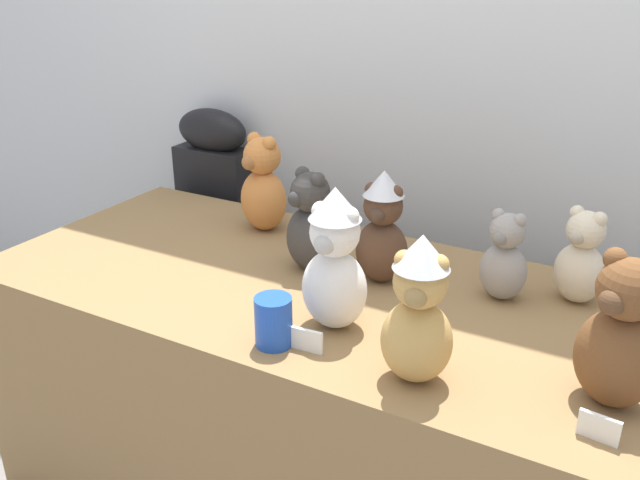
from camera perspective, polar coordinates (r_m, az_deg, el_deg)
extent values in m
cube|color=silver|center=(2.12, 8.90, 17.14)|extent=(7.00, 0.08, 2.60)
cube|color=olive|center=(1.90, 0.00, -13.70)|extent=(1.74, 0.78, 0.74)
cube|color=black|center=(2.60, -8.39, -1.64)|extent=(0.28, 0.12, 0.87)
ellipsoid|color=black|center=(2.43, -9.07, 9.07)|extent=(0.28, 0.12, 0.15)
ellipsoid|color=beige|center=(1.71, 20.92, -2.58)|extent=(0.15, 0.14, 0.15)
sphere|color=beige|center=(1.67, 21.44, 0.81)|extent=(0.09, 0.09, 0.09)
sphere|color=beige|center=(1.67, 20.80, 2.18)|extent=(0.03, 0.03, 0.03)
sphere|color=beige|center=(1.64, 22.44, 1.65)|extent=(0.03, 0.03, 0.03)
sphere|color=#ABA08A|center=(1.64, 20.77, 0.23)|extent=(0.04, 0.04, 0.04)
ellipsoid|color=#383533|center=(1.76, -0.81, 0.15)|extent=(0.17, 0.16, 0.17)
sphere|color=#383533|center=(1.71, -0.83, 4.06)|extent=(0.10, 0.10, 0.10)
sphere|color=#383533|center=(1.72, -1.47, 5.59)|extent=(0.04, 0.04, 0.04)
sphere|color=#383533|center=(1.67, -0.18, 5.07)|extent=(0.04, 0.04, 0.04)
sphere|color=#32302E|center=(1.69, -2.02, 3.46)|extent=(0.04, 0.04, 0.04)
ellipsoid|color=white|center=(1.48, 1.21, -4.14)|extent=(0.15, 0.13, 0.18)
sphere|color=white|center=(1.43, 1.26, 0.66)|extent=(0.11, 0.11, 0.11)
sphere|color=white|center=(1.43, 0.07, 2.48)|extent=(0.04, 0.04, 0.04)
sphere|color=white|center=(1.40, 2.50, 2.01)|extent=(0.04, 0.04, 0.04)
sphere|color=#B4B3AF|center=(1.39, 0.38, -0.35)|extent=(0.05, 0.05, 0.05)
cone|color=silver|center=(1.40, 1.28, 3.12)|extent=(0.11, 0.11, 0.07)
ellipsoid|color=#4C3323|center=(1.70, 5.18, -0.93)|extent=(0.14, 0.12, 0.16)
sphere|color=#4C3323|center=(1.65, 5.33, 2.87)|extent=(0.10, 0.10, 0.10)
sphere|color=#4C3323|center=(1.65, 4.39, 4.26)|extent=(0.04, 0.04, 0.04)
sphere|color=#4C3323|center=(1.63, 6.38, 3.96)|extent=(0.04, 0.04, 0.04)
sphere|color=#412E23|center=(1.62, 4.83, 2.12)|extent=(0.04, 0.04, 0.04)
cone|color=silver|center=(1.63, 5.40, 4.79)|extent=(0.10, 0.10, 0.06)
ellipsoid|color=gray|center=(1.67, 15.10, -2.55)|extent=(0.13, 0.12, 0.14)
sphere|color=gray|center=(1.63, 15.48, 0.75)|extent=(0.08, 0.08, 0.08)
sphere|color=gray|center=(1.63, 14.78, 2.06)|extent=(0.03, 0.03, 0.03)
sphere|color=gray|center=(1.61, 16.43, 1.60)|extent=(0.03, 0.03, 0.03)
sphere|color=slate|center=(1.60, 14.88, 0.14)|extent=(0.04, 0.04, 0.04)
ellipsoid|color=tan|center=(1.32, 8.10, -8.40)|extent=(0.16, 0.14, 0.17)
sphere|color=tan|center=(1.26, 8.42, -3.50)|extent=(0.10, 0.10, 0.10)
sphere|color=tan|center=(1.25, 7.09, -1.68)|extent=(0.04, 0.04, 0.04)
sphere|color=tan|center=(1.24, 9.97, -2.04)|extent=(0.04, 0.04, 0.04)
sphere|color=olive|center=(1.23, 8.05, -4.75)|extent=(0.04, 0.04, 0.04)
cone|color=silver|center=(1.23, 8.58, -0.95)|extent=(0.11, 0.11, 0.07)
ellipsoid|color=brown|center=(1.35, 23.59, -9.08)|extent=(0.19, 0.18, 0.19)
sphere|color=brown|center=(1.29, 24.57, -3.78)|extent=(0.11, 0.11, 0.11)
sphere|color=brown|center=(1.28, 23.58, -1.48)|extent=(0.04, 0.04, 0.04)
sphere|color=brown|center=(1.25, 23.35, -4.82)|extent=(0.05, 0.05, 0.05)
ellipsoid|color=#D17F3D|center=(2.02, -4.76, 3.36)|extent=(0.18, 0.16, 0.18)
sphere|color=#D17F3D|center=(1.98, -4.89, 7.06)|extent=(0.11, 0.11, 0.11)
sphere|color=#D17F3D|center=(1.99, -5.56, 8.43)|extent=(0.04, 0.04, 0.04)
sphere|color=#D17F3D|center=(1.94, -4.28, 8.09)|extent=(0.04, 0.04, 0.04)
sphere|color=#A06536|center=(1.95, -5.94, 6.51)|extent=(0.05, 0.05, 0.05)
cylinder|color=blue|center=(1.44, -3.93, -6.83)|extent=(0.08, 0.08, 0.11)
cube|color=white|center=(1.28, 22.38, -14.38)|extent=(0.07, 0.02, 0.05)
cube|color=white|center=(1.42, -1.11, -8.42)|extent=(0.07, 0.01, 0.05)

